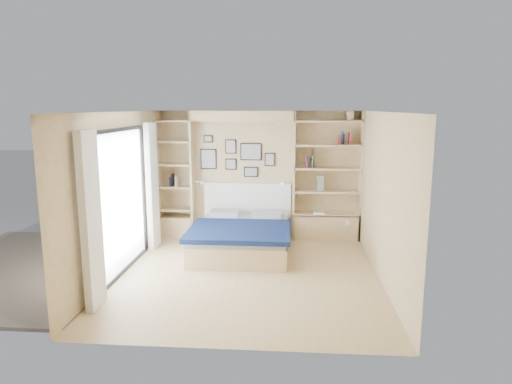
{
  "coord_description": "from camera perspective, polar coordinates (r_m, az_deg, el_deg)",
  "views": [
    {
      "loc": [
        0.63,
        -6.73,
        2.57
      ],
      "look_at": [
        0.05,
        0.9,
        1.14
      ],
      "focal_mm": 32.0,
      "sensor_mm": 36.0,
      "label": 1
    }
  ],
  "objects": [
    {
      "name": "deck",
      "position": [
        8.35,
        -26.67,
        -8.5
      ],
      "size": [
        3.2,
        4.0,
        0.05
      ],
      "primitive_type": "cube",
      "color": "#68594D",
      "rests_on": "ground"
    },
    {
      "name": "photo_gallery",
      "position": [
        9.07,
        -2.54,
        4.46
      ],
      "size": [
        1.48,
        0.02,
        0.82
      ],
      "color": "black",
      "rests_on": "ground"
    },
    {
      "name": "shelf_decor",
      "position": [
        8.85,
        6.88,
        4.66
      ],
      "size": [
        3.59,
        0.23,
        2.03
      ],
      "color": "#A51E1E",
      "rests_on": "ground"
    },
    {
      "name": "reading_lamps",
      "position": [
        8.9,
        -1.71,
        1.08
      ],
      "size": [
        1.92,
        0.12,
        0.15
      ],
      "color": "silver",
      "rests_on": "ground"
    },
    {
      "name": "bed",
      "position": [
        8.24,
        -1.79,
        -5.58
      ],
      "size": [
        1.74,
        2.19,
        1.07
      ],
      "color": "tan",
      "rests_on": "ground"
    },
    {
      "name": "ground",
      "position": [
        7.23,
        -0.95,
        -10.23
      ],
      "size": [
        4.5,
        4.5,
        0.0
      ],
      "primitive_type": "plane",
      "color": "tan",
      "rests_on": "ground"
    },
    {
      "name": "room_shell",
      "position": [
        8.45,
        -2.63,
        0.39
      ],
      "size": [
        4.5,
        4.5,
        4.5
      ],
      "color": "#CEB380",
      "rests_on": "ground"
    },
    {
      "name": "deck_chair",
      "position": [
        8.58,
        -20.54,
        -4.77
      ],
      "size": [
        0.71,
        0.94,
        0.83
      ],
      "rotation": [
        0.0,
        0.0,
        0.3
      ],
      "color": "tan",
      "rests_on": "ground"
    }
  ]
}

